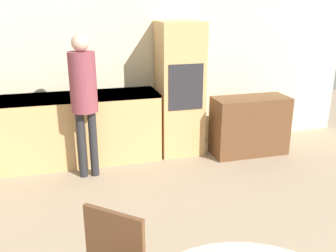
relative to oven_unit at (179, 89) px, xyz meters
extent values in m
cube|color=beige|center=(-0.70, 0.34, 0.40)|extent=(6.88, 0.05, 2.60)
cube|color=tan|center=(-1.81, -0.01, -0.45)|extent=(2.96, 0.60, 0.91)
cube|color=black|center=(-1.81, -0.01, -0.01)|extent=(2.96, 0.60, 0.03)
cube|color=tan|center=(0.00, 0.00, 0.00)|extent=(0.58, 0.58, 1.80)
cube|color=#28282D|center=(0.00, -0.29, 0.09)|extent=(0.46, 0.01, 0.60)
cube|color=brown|center=(0.92, -0.34, -0.50)|extent=(1.04, 0.45, 0.81)
cylinder|color=#262628|center=(-1.37, -0.50, -0.49)|extent=(0.10, 0.10, 0.83)
cylinder|color=#262628|center=(-1.23, -0.50, -0.49)|extent=(0.10, 0.10, 0.83)
cylinder|color=brown|center=(-1.30, -0.50, 0.27)|extent=(0.31, 0.31, 0.69)
sphere|color=beige|center=(-1.30, -0.50, 0.71)|extent=(0.20, 0.20, 0.20)
camera|label=1|loc=(-1.47, -4.80, 1.14)|focal=40.00mm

